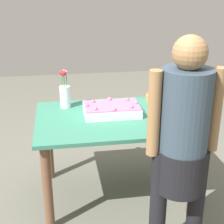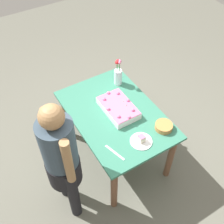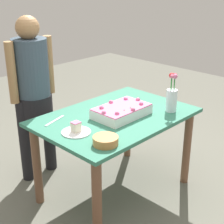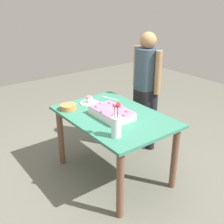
# 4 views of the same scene
# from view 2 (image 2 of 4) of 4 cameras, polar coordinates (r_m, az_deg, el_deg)

# --- Properties ---
(ground_plane) EXTENTS (8.00, 8.00, 0.00)m
(ground_plane) POSITION_cam_2_polar(r_m,az_deg,el_deg) (3.51, 0.61, -8.31)
(ground_plane) COLOR #606054
(dining_table) EXTENTS (1.26, 0.86, 0.73)m
(dining_table) POSITION_cam_2_polar(r_m,az_deg,el_deg) (3.02, 0.70, -1.84)
(dining_table) COLOR #34775F
(dining_table) RESTS_ON ground_plane
(sheet_cake) EXTENTS (0.45, 0.28, 0.11)m
(sheet_cake) POSITION_cam_2_polar(r_m,az_deg,el_deg) (2.93, 1.28, 0.90)
(sheet_cake) COLOR white
(sheet_cake) RESTS_ON dining_table
(serving_plate_with_slice) EXTENTS (0.22, 0.22, 0.08)m
(serving_plate_with_slice) POSITION_cam_2_polar(r_m,az_deg,el_deg) (2.70, 5.97, -5.71)
(serving_plate_with_slice) COLOR white
(serving_plate_with_slice) RESTS_ON dining_table
(cake_knife) EXTENTS (0.23, 0.08, 0.00)m
(cake_knife) POSITION_cam_2_polar(r_m,az_deg,el_deg) (2.63, 0.57, -8.24)
(cake_knife) COLOR silver
(cake_knife) RESTS_ON dining_table
(flower_vase) EXTENTS (0.09, 0.09, 0.33)m
(flower_vase) POSITION_cam_2_polar(r_m,az_deg,el_deg) (3.18, 1.25, 7.55)
(flower_vase) COLOR white
(flower_vase) RESTS_ON dining_table
(fruit_bowl) EXTENTS (0.17, 0.17, 0.06)m
(fruit_bowl) POSITION_cam_2_polar(r_m,az_deg,el_deg) (2.83, 10.47, -2.90)
(fruit_bowl) COLOR #C07E41
(fruit_bowl) RESTS_ON dining_table
(person_standing) EXTENTS (0.45, 0.31, 1.49)m
(person_standing) POSITION_cam_2_polar(r_m,az_deg,el_deg) (2.49, -10.25, -9.16)
(person_standing) COLOR black
(person_standing) RESTS_ON ground_plane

